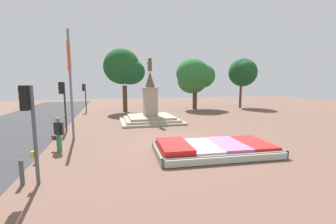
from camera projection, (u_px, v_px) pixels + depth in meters
ground_plane at (185, 146)px, 12.13m from camera, size 72.05×72.05×0.00m
flower_planter at (213, 149)px, 10.82m from camera, size 5.96×3.37×0.60m
statue_monument at (150, 112)px, 19.54m from camera, size 5.15×5.15×5.48m
traffic_light_near_crossing at (29, 117)px, 7.26m from camera, size 0.41×0.29×3.32m
traffic_light_mid_block at (63, 98)px, 15.21m from camera, size 0.41×0.28×3.43m
traffic_light_far_corner at (84, 93)px, 25.70m from camera, size 0.42×0.31×3.21m
banner_pole at (70, 81)px, 13.14m from camera, size 0.14×1.07×6.44m
pedestrian_with_handbag at (58, 132)px, 11.14m from camera, size 0.62×0.52×1.70m
kerb_bollard_south at (22, 172)px, 7.49m from camera, size 0.15×0.15×0.87m
kerb_bollard_mid_a at (36, 153)px, 9.65m from camera, size 0.14×0.14×0.78m
kerb_bollard_mid_b at (59, 132)px, 13.29m from camera, size 0.15×0.15×0.90m
kerb_bollard_north at (63, 129)px, 14.30m from camera, size 0.14×0.14×0.92m
park_tree_far_left at (243, 72)px, 29.92m from camera, size 3.79×3.84×6.54m
park_tree_behind_statue at (124, 68)px, 25.50m from camera, size 4.63×4.07×7.19m
park_tree_far_right at (195, 76)px, 28.15m from camera, size 5.11×4.23×6.33m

